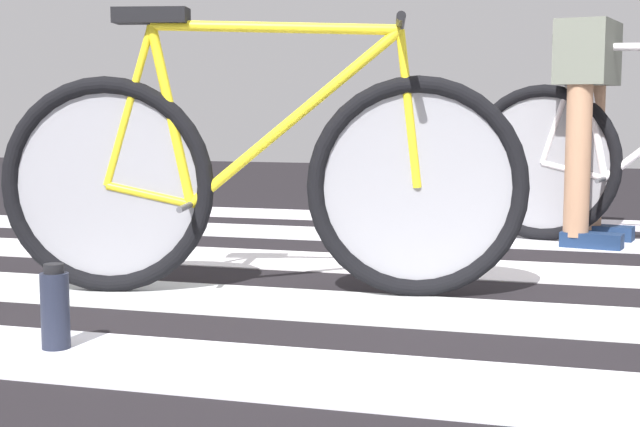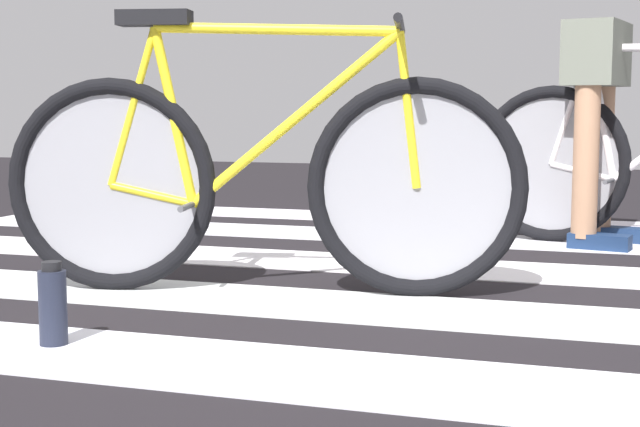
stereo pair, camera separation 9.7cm
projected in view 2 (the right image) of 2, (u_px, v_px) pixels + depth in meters
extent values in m
cube|color=black|center=(398.00, 319.00, 2.76)|extent=(18.00, 14.00, 0.02)
cube|color=silver|center=(350.00, 377.00, 2.13)|extent=(5.20, 0.44, 0.00)
cube|color=silver|center=(383.00, 309.00, 2.85)|extent=(5.20, 0.44, 0.00)
cube|color=silver|center=(442.00, 268.00, 3.57)|extent=(5.20, 0.44, 0.00)
cube|color=silver|center=(462.00, 240.00, 4.33)|extent=(5.20, 0.44, 0.00)
cube|color=silver|center=(478.00, 221.00, 5.03)|extent=(5.20, 0.44, 0.00)
torus|color=black|center=(111.00, 185.00, 3.11)|extent=(0.71, 0.20, 0.72)
torus|color=black|center=(417.00, 188.00, 3.00)|extent=(0.71, 0.20, 0.72)
cylinder|color=gray|center=(111.00, 185.00, 3.11)|extent=(0.60, 0.13, 0.61)
cylinder|color=gray|center=(417.00, 188.00, 3.00)|extent=(0.60, 0.13, 0.61)
cylinder|color=yellow|center=(275.00, 29.00, 2.99)|extent=(0.79, 0.19, 0.05)
cylinder|color=yellow|center=(294.00, 120.00, 3.02)|extent=(0.69, 0.17, 0.59)
cylinder|color=yellow|center=(174.00, 116.00, 3.06)|extent=(0.16, 0.06, 0.59)
cylinder|color=yellow|center=(152.00, 194.00, 3.09)|extent=(0.29, 0.08, 0.09)
cylinder|color=yellow|center=(133.00, 107.00, 3.07)|extent=(0.19, 0.06, 0.53)
cylinder|color=yellow|center=(408.00, 110.00, 2.97)|extent=(0.09, 0.05, 0.50)
cube|color=black|center=(154.00, 18.00, 3.03)|extent=(0.25, 0.14, 0.05)
cylinder|color=black|center=(400.00, 25.00, 2.95)|extent=(0.13, 0.52, 0.03)
cylinder|color=#4C4C51|center=(193.00, 204.00, 3.08)|extent=(0.09, 0.34, 0.02)
torus|color=black|center=(551.00, 164.00, 4.24)|extent=(0.71, 0.20, 0.72)
cylinder|color=gray|center=(551.00, 164.00, 4.24)|extent=(0.60, 0.13, 0.61)
cylinder|color=white|center=(602.00, 114.00, 4.10)|extent=(0.16, 0.06, 0.59)
cylinder|color=white|center=(582.00, 172.00, 4.17)|extent=(0.29, 0.09, 0.09)
cylinder|color=white|center=(570.00, 107.00, 4.17)|extent=(0.19, 0.06, 0.53)
cube|color=black|center=(591.00, 41.00, 4.09)|extent=(0.25, 0.14, 0.05)
cylinder|color=#4C4C51|center=(613.00, 180.00, 4.11)|extent=(0.09, 0.34, 0.02)
cylinder|color=#A87A5B|center=(601.00, 133.00, 4.25)|extent=(0.11, 0.11, 0.90)
cylinder|color=#A87A5B|center=(587.00, 134.00, 4.00)|extent=(0.11, 0.11, 0.90)
cube|color=#61665B|center=(597.00, 54.00, 4.09)|extent=(0.30, 0.45, 0.28)
cube|color=navy|center=(613.00, 234.00, 4.27)|extent=(0.27, 0.15, 0.07)
cube|color=navy|center=(599.00, 242.00, 4.02)|extent=(0.27, 0.15, 0.07)
cylinder|color=#1D2131|center=(53.00, 308.00, 2.41)|extent=(0.07, 0.07, 0.20)
cylinder|color=black|center=(51.00, 266.00, 2.39)|extent=(0.05, 0.05, 0.02)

